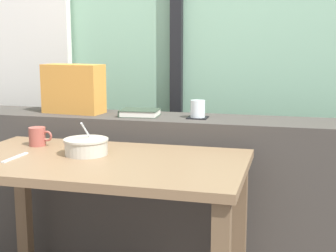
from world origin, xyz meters
TOP-DOWN VIEW (x-y plane):
  - outdoor_backdrop at (0.00, 1.10)m, footprint 4.80×0.08m
  - curtain_left_panel at (-0.94, 1.00)m, footprint 0.56×0.06m
  - window_divider_post at (0.02, 1.03)m, footprint 0.07×0.05m
  - dark_console_ledge at (0.00, 0.55)m, footprint 2.80×0.34m
  - breakfast_table at (-0.04, -0.03)m, footprint 1.19×0.67m
  - coaster_square at (0.25, 0.54)m, footprint 0.10×0.10m
  - juice_glass at (0.25, 0.54)m, footprint 0.07×0.07m
  - closed_book at (-0.06, 0.54)m, footprint 0.21×0.17m
  - throw_pillow at (-0.43, 0.55)m, footprint 0.33×0.17m
  - soup_bowl at (-0.13, 0.03)m, footprint 0.19×0.19m
  - fork_utensil at (-0.39, -0.11)m, footprint 0.02×0.17m
  - ceramic_mug at (-0.42, 0.13)m, footprint 0.11×0.08m

SIDE VIEW (x-z plane):
  - dark_console_ledge at x=0.00m, z-range 0.00..0.79m
  - breakfast_table at x=-0.04m, z-range 0.24..0.94m
  - fork_utensil at x=-0.39m, z-range 0.69..0.70m
  - soup_bowl at x=-0.13m, z-range 0.66..0.80m
  - ceramic_mug at x=-0.42m, z-range 0.69..0.78m
  - coaster_square at x=0.25m, z-range 0.79..0.79m
  - closed_book at x=-0.06m, z-range 0.79..0.82m
  - juice_glass at x=0.25m, z-range 0.79..0.87m
  - throw_pillow at x=-0.43m, z-range 0.79..1.05m
  - curtain_left_panel at x=-0.94m, z-range 0.00..2.50m
  - window_divider_post at x=0.02m, z-range 0.00..2.60m
  - outdoor_backdrop at x=0.00m, z-range 0.00..2.80m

